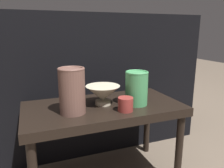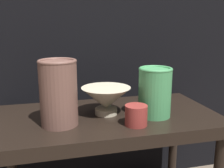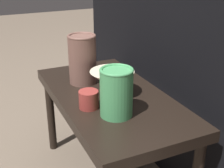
# 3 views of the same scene
# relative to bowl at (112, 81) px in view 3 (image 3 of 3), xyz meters

# --- Properties ---
(table) EXTENTS (0.74, 0.38, 0.40)m
(table) POSITION_rel_bowl_xyz_m (0.00, -0.01, -0.10)
(table) COLOR black
(table) RESTS_ON ground_plane
(couch_backdrop) EXTENTS (1.50, 0.50, 0.85)m
(couch_backdrop) POSITION_rel_bowl_xyz_m (0.00, 0.48, -0.03)
(couch_backdrop) COLOR black
(couch_backdrop) RESTS_ON ground_plane
(bowl) EXTENTS (0.16, 0.16, 0.09)m
(bowl) POSITION_rel_bowl_xyz_m (0.00, 0.00, 0.00)
(bowl) COLOR beige
(bowl) RESTS_ON table
(vase_textured_left) EXTENTS (0.11, 0.11, 0.20)m
(vase_textured_left) POSITION_rel_bowl_xyz_m (-0.15, -0.06, 0.05)
(vase_textured_left) COLOR brown
(vase_textured_left) RESTS_ON table
(vase_colorful_right) EXTENTS (0.11, 0.11, 0.16)m
(vase_colorful_right) POSITION_rel_bowl_xyz_m (0.15, -0.05, 0.03)
(vase_colorful_right) COLOR #47995B
(vase_colorful_right) RESTS_ON table
(cup) EXTENTS (0.07, 0.07, 0.06)m
(cup) POSITION_rel_bowl_xyz_m (0.07, -0.12, -0.02)
(cup) COLOR maroon
(cup) RESTS_ON table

